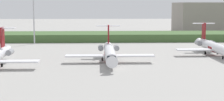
{
  "coord_description": "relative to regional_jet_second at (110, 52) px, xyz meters",
  "views": [
    {
      "loc": [
        -3.72,
        -80.15,
        15.09
      ],
      "look_at": [
        0.0,
        11.85,
        3.0
      ],
      "focal_mm": 57.18,
      "sensor_mm": 36.0,
      "label": 1
    }
  ],
  "objects": [
    {
      "name": "ground_plane",
      "position": [
        0.6,
        17.94,
        -2.54
      ],
      "size": [
        500.0,
        500.0,
        0.0
      ],
      "primitive_type": "plane",
      "color": "#9E9B96"
    },
    {
      "name": "grass_berm",
      "position": [
        0.6,
        55.99,
        -0.99
      ],
      "size": [
        320.0,
        20.0,
        3.1
      ],
      "primitive_type": "cube",
      "color": "#426033",
      "rests_on": "ground"
    },
    {
      "name": "regional_jet_second",
      "position": [
        0.0,
        0.0,
        0.0
      ],
      "size": [
        22.81,
        31.0,
        9.0
      ],
      "color": "white",
      "rests_on": "ground"
    },
    {
      "name": "regional_jet_third",
      "position": [
        31.21,
        11.13,
        0.0
      ],
      "size": [
        22.81,
        31.0,
        9.0
      ],
      "color": "white",
      "rests_on": "ground"
    },
    {
      "name": "antenna_mast",
      "position": [
        -27.08,
        43.1,
        8.45
      ],
      "size": [
        4.4,
        0.5,
        26.6
      ],
      "color": "#B2B2B7",
      "rests_on": "ground"
    }
  ]
}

